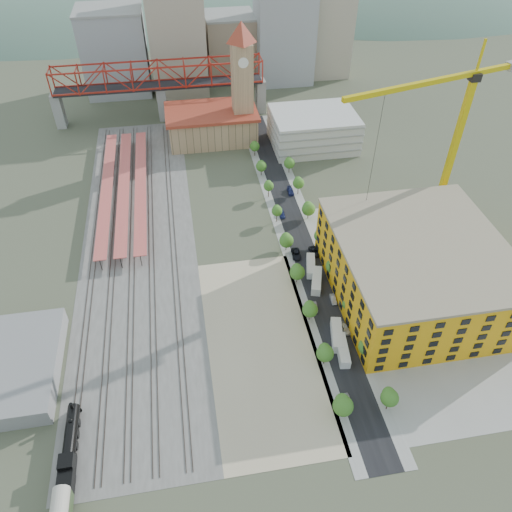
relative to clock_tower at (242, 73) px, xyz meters
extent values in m
plane|color=#474C38|center=(-8.00, -79.99, -28.70)|extent=(400.00, 400.00, 0.00)
cube|color=#605E59|center=(-44.00, -62.49, -28.67)|extent=(36.00, 165.00, 0.06)
cube|color=tan|center=(-12.00, -111.49, -28.67)|extent=(28.00, 67.00, 0.06)
cube|color=black|center=(8.00, -64.99, -28.67)|extent=(12.00, 170.00, 0.06)
cube|color=gray|center=(2.50, -64.99, -28.68)|extent=(3.00, 170.00, 0.04)
cube|color=gray|center=(13.50, -64.99, -28.68)|extent=(3.00, 170.00, 0.04)
cube|color=gray|center=(37.00, -99.99, -28.67)|extent=(50.00, 90.00, 0.06)
cube|color=#382B23|center=(-58.72, -62.49, -28.55)|extent=(0.12, 160.00, 0.18)
cube|color=#382B23|center=(-57.28, -62.49, -28.55)|extent=(0.12, 160.00, 0.18)
cube|color=#382B23|center=(-52.72, -62.49, -28.55)|extent=(0.12, 160.00, 0.18)
cube|color=#382B23|center=(-51.28, -62.49, -28.55)|extent=(0.12, 160.00, 0.18)
cube|color=#382B23|center=(-46.72, -62.49, -28.55)|extent=(0.12, 160.00, 0.18)
cube|color=#382B23|center=(-45.28, -62.49, -28.55)|extent=(0.12, 160.00, 0.18)
cube|color=#382B23|center=(-40.72, -62.49, -28.55)|extent=(0.12, 160.00, 0.18)
cube|color=#382B23|center=(-39.28, -62.49, -28.55)|extent=(0.12, 160.00, 0.18)
cube|color=#382B23|center=(-33.72, -62.49, -28.55)|extent=(0.12, 160.00, 0.18)
cube|color=#382B23|center=(-32.28, -62.49, -28.55)|extent=(0.12, 160.00, 0.18)
cube|color=#C75A4C|center=(-55.00, -34.99, -24.70)|extent=(4.00, 80.00, 0.25)
cylinder|color=black|center=(-55.00, -34.99, -26.70)|extent=(0.24, 0.24, 4.00)
cube|color=#C75A4C|center=(-49.00, -34.99, -24.70)|extent=(4.00, 80.00, 0.25)
cylinder|color=black|center=(-49.00, -34.99, -26.70)|extent=(0.24, 0.24, 4.00)
cube|color=#C75A4C|center=(-43.00, -34.99, -24.70)|extent=(4.00, 80.00, 0.25)
cylinder|color=black|center=(-43.00, -34.99, -26.70)|extent=(0.24, 0.24, 4.00)
cube|color=tan|center=(-13.00, 2.01, -22.70)|extent=(36.00, 22.00, 12.00)
cube|color=maroon|center=(-13.00, 2.01, -16.20)|extent=(38.00, 24.00, 1.20)
cube|color=tan|center=(0.00, 0.01, -8.70)|extent=(8.00, 8.00, 40.00)
pyramid|color=maroon|center=(0.00, 0.01, 19.30)|extent=(12.00, 12.00, 8.00)
cylinder|color=white|center=(0.00, -4.09, 5.30)|extent=(4.00, 0.30, 4.00)
cube|color=silver|center=(28.00, -9.99, -21.70)|extent=(34.00, 26.00, 14.00)
cube|color=gray|center=(-78.00, 25.01, -21.20)|extent=(4.00, 6.00, 15.00)
cube|color=gray|center=(12.00, 25.01, -21.20)|extent=(4.00, 6.00, 15.00)
cube|color=gray|center=(-33.00, 25.01, -21.20)|extent=(4.00, 6.00, 15.00)
cube|color=black|center=(-33.00, 25.01, -13.20)|extent=(90.00, 9.00, 1.00)
cube|color=gold|center=(34.00, -99.99, -19.70)|extent=(44.00, 50.00, 18.00)
cube|color=gray|center=(34.00, -99.99, -10.30)|extent=(44.60, 50.60, 0.80)
cube|color=gray|center=(-74.00, -109.99, -26.20)|extent=(22.00, 32.00, 5.00)
cube|color=#9EA0A3|center=(-53.00, 60.01, -9.70)|extent=(30.00, 25.00, 38.00)
cube|color=#B2A58C|center=(-23.00, 55.01, -2.70)|extent=(26.00, 22.00, 52.00)
cube|color=gray|center=(4.00, 70.01, -13.70)|extent=(24.00, 24.00, 30.00)
cube|color=#9EA0A3|center=(30.00, 60.01, 1.30)|extent=(28.00, 22.00, 60.00)
cube|color=#B2A58C|center=(54.00, 65.01, -6.70)|extent=(22.00, 20.00, 44.00)
cube|color=brown|center=(-10.00, 80.01, -15.70)|extent=(20.00, 20.00, 26.00)
ellipsoid|color=#4C6B59|center=(-88.00, 180.01, -96.70)|extent=(396.00, 216.00, 180.00)
ellipsoid|color=#4C6B59|center=(32.00, 180.01, -120.70)|extent=(484.00, 264.00, 220.00)
ellipsoid|color=#4C6B59|center=(152.00, 180.01, -98.70)|extent=(418.00, 228.00, 190.00)
cylinder|color=black|center=(-58.00, -130.51, -26.03)|extent=(2.77, 13.31, 2.77)
cube|color=black|center=(-58.00, -137.72, -25.81)|extent=(3.11, 3.33, 3.55)
cylinder|color=black|center=(-58.00, -124.96, -24.04)|extent=(0.78, 0.78, 1.77)
sphere|color=black|center=(-58.00, -128.29, -24.59)|extent=(1.11, 1.11, 1.11)
cone|color=black|center=(-58.00, -122.96, -27.70)|extent=(2.88, 1.77, 2.88)
cube|color=black|center=(-58.00, -142.71, -26.48)|extent=(3.11, 6.66, 3.11)
cube|color=yellow|center=(54.05, -70.68, -3.71)|extent=(1.78, 1.78, 49.97)
cube|color=black|center=(54.05, -70.68, 22.39)|extent=(2.78, 2.78, 2.22)
cube|color=yellow|center=(33.64, -76.03, 23.50)|extent=(41.16, 11.99, 1.33)
cube|color=yellow|center=(60.50, -68.99, 23.50)|extent=(13.23, 4.67, 1.33)
cube|color=yellow|center=(54.05, -70.68, 27.94)|extent=(0.56, 0.56, 8.88)
cube|color=silver|center=(8.00, -117.76, -27.36)|extent=(3.83, 10.05, 2.68)
cube|color=silver|center=(8.00, -112.73, -27.30)|extent=(4.78, 10.55, 2.80)
cube|color=silver|center=(8.00, -91.91, -27.31)|extent=(5.57, 10.47, 2.78)
cube|color=silver|center=(8.00, -85.17, -27.41)|extent=(4.52, 9.71, 2.57)
imported|color=#BABABA|center=(5.00, -131.93, -27.98)|extent=(1.75, 4.21, 1.43)
imported|color=gray|center=(5.00, -101.41, -28.03)|extent=(1.79, 4.15, 1.33)
imported|color=black|center=(5.00, -78.56, -27.91)|extent=(3.01, 5.86, 1.58)
imported|color=navy|center=(5.00, -57.11, -28.05)|extent=(2.05, 4.56, 1.30)
imported|color=silver|center=(11.00, -110.40, -27.89)|extent=(2.63, 4.97, 1.61)
imported|color=#A2A2A7|center=(11.00, -99.33, -28.03)|extent=(1.66, 4.13, 1.33)
imported|color=black|center=(11.00, -78.36, -27.97)|extent=(3.09, 5.52, 1.46)
imported|color=navy|center=(11.00, -43.75, -27.95)|extent=(2.30, 5.21, 1.49)
camera|label=1|loc=(-27.40, -192.83, 75.55)|focal=35.00mm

